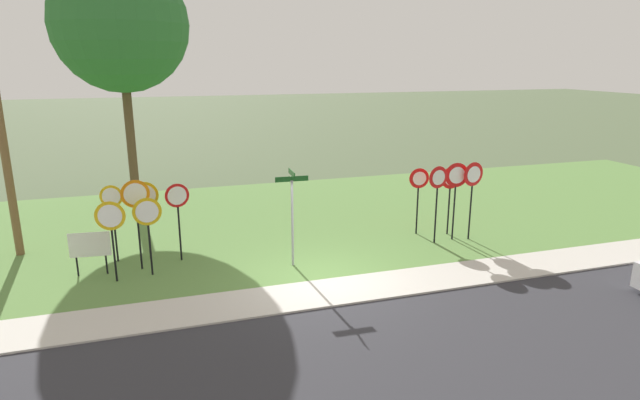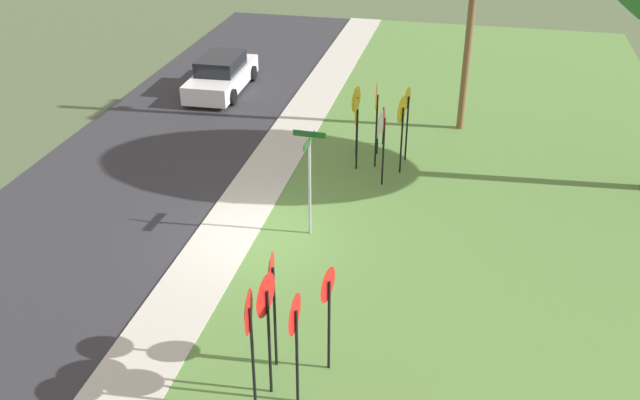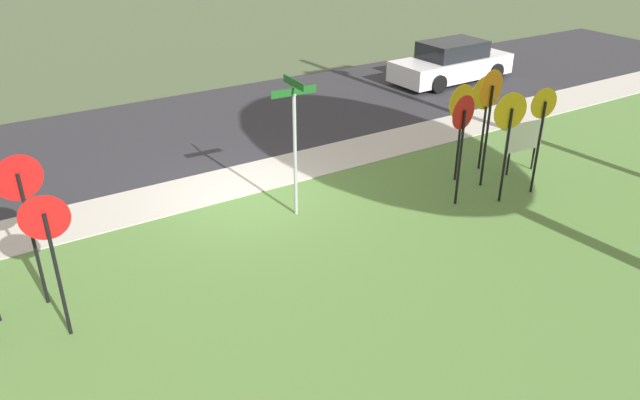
% 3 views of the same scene
% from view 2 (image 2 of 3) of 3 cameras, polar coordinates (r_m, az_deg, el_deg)
% --- Properties ---
extents(ground_plane, '(160.00, 160.00, 0.00)m').
position_cam_2_polar(ground_plane, '(18.27, -5.14, -3.08)').
color(ground_plane, '#4C5B3D').
extents(road_asphalt, '(44.00, 6.40, 0.01)m').
position_cam_2_polar(road_asphalt, '(20.11, -18.31, -1.33)').
color(road_asphalt, '#2D2D33').
rests_on(road_asphalt, ground_plane).
extents(sidewalk_strip, '(44.00, 1.60, 0.06)m').
position_cam_2_polar(sidewalk_strip, '(18.49, -7.51, -2.70)').
color(sidewalk_strip, '#BCB7AD').
rests_on(sidewalk_strip, ground_plane).
extents(grass_median, '(44.00, 12.00, 0.04)m').
position_cam_2_polar(grass_median, '(17.59, 13.93, -5.21)').
color(grass_median, '#567F3D').
rests_on(grass_median, ground_plane).
extents(stop_sign_near_left, '(0.78, 0.16, 2.65)m').
position_cam_2_polar(stop_sign_near_left, '(21.07, 4.54, 7.48)').
color(stop_sign_near_left, black).
rests_on(stop_sign_near_left, grass_median).
extents(stop_sign_near_right, '(0.79, 0.14, 2.27)m').
position_cam_2_polar(stop_sign_near_right, '(21.87, 2.93, 7.53)').
color(stop_sign_near_right, black).
rests_on(stop_sign_near_right, grass_median).
extents(stop_sign_far_left, '(0.65, 0.13, 2.36)m').
position_cam_2_polar(stop_sign_far_left, '(21.72, 7.02, 7.30)').
color(stop_sign_far_left, black).
rests_on(stop_sign_far_left, grass_median).
extents(stop_sign_far_center, '(0.76, 0.18, 2.40)m').
position_cam_2_polar(stop_sign_far_center, '(20.83, 6.59, 6.55)').
color(stop_sign_far_center, black).
rests_on(stop_sign_far_center, grass_median).
extents(stop_sign_far_right, '(0.70, 0.16, 2.38)m').
position_cam_2_polar(stop_sign_far_right, '(20.07, 5.10, 5.65)').
color(stop_sign_far_right, black).
rests_on(stop_sign_far_right, grass_median).
extents(stop_sign_center_tall, '(0.78, 0.11, 2.25)m').
position_cam_2_polar(stop_sign_center_tall, '(21.00, 2.94, 6.54)').
color(stop_sign_center_tall, black).
rests_on(stop_sign_center_tall, grass_median).
extents(yield_sign_near_left, '(0.76, 0.11, 2.38)m').
position_cam_2_polar(yield_sign_near_left, '(12.45, -2.07, -9.99)').
color(yield_sign_near_left, black).
rests_on(yield_sign_near_left, grass_median).
extents(yield_sign_near_right, '(0.68, 0.16, 2.32)m').
position_cam_2_polar(yield_sign_near_right, '(13.19, 0.61, -7.73)').
color(yield_sign_near_right, black).
rests_on(yield_sign_near_right, grass_median).
extents(yield_sign_far_left, '(0.81, 0.13, 2.63)m').
position_cam_2_polar(yield_sign_far_left, '(12.56, -4.38, -8.52)').
color(yield_sign_far_left, black).
rests_on(yield_sign_far_left, grass_median).
extents(yield_sign_far_right, '(0.72, 0.13, 2.58)m').
position_cam_2_polar(yield_sign_far_right, '(13.18, -3.89, -6.75)').
color(yield_sign_far_right, black).
rests_on(yield_sign_far_right, grass_median).
extents(yield_sign_center, '(0.79, 0.14, 2.64)m').
position_cam_2_polar(yield_sign_center, '(12.18, -5.73, -9.89)').
color(yield_sign_center, black).
rests_on(yield_sign_center, grass_median).
extents(street_name_post, '(0.96, 0.82, 2.85)m').
position_cam_2_polar(street_name_post, '(17.52, -0.84, 2.10)').
color(street_name_post, '#9EA0A8').
rests_on(street_name_post, grass_median).
extents(notice_board, '(1.10, 0.14, 1.25)m').
position_cam_2_polar(notice_board, '(22.69, 4.91, 6.04)').
color(notice_board, black).
rests_on(notice_board, grass_median).
extents(parked_hatchback_near, '(4.48, 1.99, 1.39)m').
position_cam_2_polar(parked_hatchback_near, '(28.12, -7.93, 9.93)').
color(parked_hatchback_near, silver).
rests_on(parked_hatchback_near, road_asphalt).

